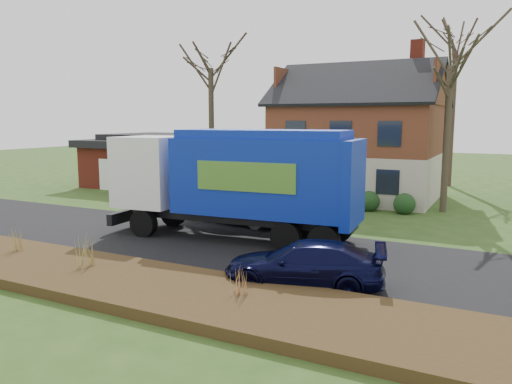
% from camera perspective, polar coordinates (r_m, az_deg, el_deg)
% --- Properties ---
extents(ground, '(120.00, 120.00, 0.00)m').
position_cam_1_polar(ground, '(19.39, -5.71, -5.87)').
color(ground, '#294617').
rests_on(ground, ground).
extents(road, '(80.00, 7.00, 0.02)m').
position_cam_1_polar(road, '(19.38, -5.71, -5.85)').
color(road, black).
rests_on(road, ground).
extents(mulch_verge, '(80.00, 3.50, 0.30)m').
position_cam_1_polar(mulch_verge, '(15.34, -16.65, -9.46)').
color(mulch_verge, '#302010').
rests_on(mulch_verge, ground).
extents(main_house, '(12.95, 8.95, 9.26)m').
position_cam_1_polar(main_house, '(30.94, 10.80, 6.87)').
color(main_house, '#C2B89C').
rests_on(main_house, ground).
extents(ranch_house, '(9.80, 8.20, 3.70)m').
position_cam_1_polar(ranch_house, '(36.47, -10.55, 3.60)').
color(ranch_house, maroon).
rests_on(ranch_house, ground).
extents(garbage_truck, '(10.32, 3.51, 4.34)m').
position_cam_1_polar(garbage_truck, '(19.59, -2.09, 1.76)').
color(garbage_truck, black).
rests_on(garbage_truck, ground).
extents(silver_sedan, '(5.22, 2.40, 1.66)m').
position_cam_1_polar(silver_sedan, '(22.86, -1.91, -1.53)').
color(silver_sedan, '#96999D').
rests_on(silver_sedan, ground).
extents(navy_wagon, '(4.86, 2.91, 1.32)m').
position_cam_1_polar(navy_wagon, '(14.39, 5.47, -8.21)').
color(navy_wagon, black).
rests_on(navy_wagon, ground).
extents(tree_front_west, '(3.60, 3.60, 10.71)m').
position_cam_1_polar(tree_front_west, '(30.44, -5.23, 16.02)').
color(tree_front_west, '#3B3123').
rests_on(tree_front_west, ground).
extents(tree_front_east, '(3.79, 3.79, 10.53)m').
position_cam_1_polar(tree_front_east, '(27.42, 21.50, 15.79)').
color(tree_front_east, '#433928').
rests_on(tree_front_east, ground).
extents(tree_back, '(4.03, 4.03, 12.75)m').
position_cam_1_polar(tree_back, '(38.50, 21.98, 16.55)').
color(tree_back, '#423128').
rests_on(tree_back, ground).
extents(grass_clump_west, '(0.33, 0.27, 0.86)m').
position_cam_1_polar(grass_clump_west, '(18.85, -25.92, -4.81)').
color(grass_clump_west, '#A58A48').
rests_on(grass_clump_west, mulch_verge).
extents(grass_clump_mid, '(0.36, 0.29, 1.00)m').
position_cam_1_polar(grass_clump_mid, '(16.09, -18.98, -6.33)').
color(grass_clump_mid, '#9D8E45').
rests_on(grass_clump_mid, mulch_verge).
extents(grass_clump_east, '(0.32, 0.26, 0.79)m').
position_cam_1_polar(grass_clump_east, '(12.94, -1.98, -9.92)').
color(grass_clump_east, '#B2804E').
rests_on(grass_clump_east, mulch_verge).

